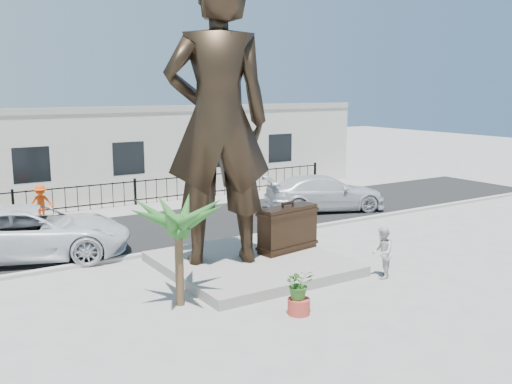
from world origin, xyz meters
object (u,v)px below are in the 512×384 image
Objects in this scene: tourist at (382,253)px; car_white at (32,232)px; statue at (218,121)px; suitcase at (288,228)px.

car_white reaches higher than tourist.
statue reaches higher than car_white.
statue is 1.36× the size of car_white.
statue reaches higher than suitcase.
tourist is at bearing -75.98° from suitcase.
statue is 4.33m from suitcase.
tourist is 11.29m from car_white.
suitcase is 3.30m from tourist.
statue is 7.37m from car_white.
tourist is at bearing 159.65° from statue.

